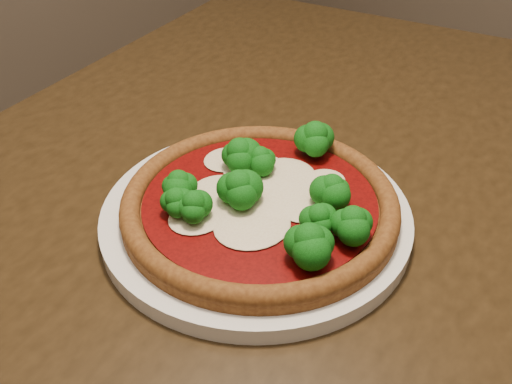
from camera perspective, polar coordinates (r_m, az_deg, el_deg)
dining_table at (r=0.67m, az=0.18°, el=-8.72°), size 1.57×1.31×0.75m
plate at (r=0.61m, az=0.00°, el=-2.34°), size 0.33×0.33×0.02m
pizza at (r=0.59m, az=0.68°, el=-0.68°), size 0.29×0.29×0.06m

